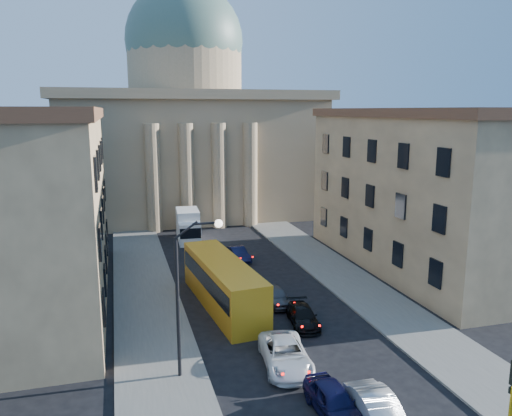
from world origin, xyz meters
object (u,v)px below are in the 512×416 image
Objects in this scene: traffic_light at (512,398)px; car_left_near at (334,401)px; box_truck at (188,226)px; street_lamp at (187,286)px; city_bus at (223,282)px; car_right_near at (379,413)px.

traffic_light is 0.97× the size of car_left_near.
traffic_light reaches higher than box_truck.
street_lamp is (-12.27, 10.00, 2.70)m from traffic_light.
car_left_near is 0.71× the size of box_truck.
traffic_light is 0.34× the size of city_bus.
traffic_light reaches higher than city_bus.
box_truck reaches higher than car_right_near.
car_left_near is 15.14m from city_bus.
traffic_light is 0.68× the size of box_truck.
city_bus is 20.07m from box_truck.
traffic_light is at bearing -39.18° from street_lamp.
car_right_near reaches higher than car_left_near.
car_right_near is at bearing 146.13° from traffic_light.
box_truck is (-1.93, 34.99, 0.84)m from car_left_near.
car_right_near is 0.37× the size of city_bus.
street_lamp reaches higher than box_truck.
traffic_light is 40.28m from box_truck.
street_lamp reaches higher than car_left_near.
traffic_light is at bearing -74.50° from box_truck.
car_left_near is at bearing -41.83° from street_lamp.
city_bus is at bearing 106.05° from car_right_near.
box_truck reaches higher than car_left_near.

